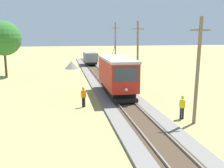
{
  "coord_description": "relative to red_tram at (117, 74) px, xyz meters",
  "views": [
    {
      "loc": [
        -5.2,
        -4.64,
        6.13
      ],
      "look_at": [
        -0.76,
        19.07,
        1.49
      ],
      "focal_mm": 41.92,
      "sensor_mm": 36.0,
      "label": 1
    }
  ],
  "objects": [
    {
      "name": "tree_right_near",
      "position": [
        -13.43,
        14.67,
        3.31
      ],
      "size": [
        4.94,
        4.94,
        7.98
      ],
      "color": "#4C3823",
      "rests_on": "ground"
    },
    {
      "name": "utility_pole_mid",
      "position": [
        3.59,
        5.07,
        1.71
      ],
      "size": [
        1.4,
        0.51,
        7.62
      ],
      "color": "#7A664C",
      "rests_on": "ground"
    },
    {
      "name": "track_worker",
      "position": [
        3.18,
        -8.14,
        -1.21
      ],
      "size": [
        0.43,
        0.33,
        1.78
      ],
      "rotation": [
        0.0,
        0.0,
        -1.82
      ],
      "color": "black",
      "rests_on": "ground"
    },
    {
      "name": "red_tram",
      "position": [
        0.0,
        0.0,
        0.0
      ],
      "size": [
        2.6,
        8.54,
        4.79
      ],
      "color": "red",
      "rests_on": "rail_right"
    },
    {
      "name": "utility_pole_far",
      "position": [
        3.59,
        18.66,
        1.94
      ],
      "size": [
        1.4,
        0.48,
        8.07
      ],
      "color": "#7A664C",
      "rests_on": "ground"
    },
    {
      "name": "gravel_pile",
      "position": [
        -3.76,
        21.66,
        -1.51
      ],
      "size": [
        2.54,
        2.54,
        1.37
      ],
      "primitive_type": "cone",
      "color": "gray",
      "rests_on": "ground"
    },
    {
      "name": "utility_pole_near_tram",
      "position": [
        3.59,
        -9.29,
        1.52
      ],
      "size": [
        1.4,
        0.42,
        7.24
      ],
      "color": "#7A664C",
      "rests_on": "ground"
    },
    {
      "name": "second_worker",
      "position": [
        -3.63,
        -3.69,
        -1.21
      ],
      "size": [
        0.44,
        0.37,
        1.78
      ],
      "rotation": [
        0.0,
        0.0,
        1.96
      ],
      "color": "black",
      "rests_on": "ground"
    },
    {
      "name": "freight_car",
      "position": [
        -0.0,
        25.28,
        -0.64
      ],
      "size": [
        2.4,
        5.2,
        2.31
      ],
      "color": "slate",
      "rests_on": "rail_right"
    }
  ]
}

